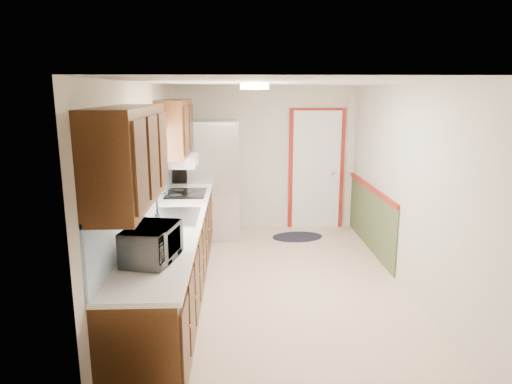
{
  "coord_description": "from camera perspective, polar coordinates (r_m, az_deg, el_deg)",
  "views": [
    {
      "loc": [
        -0.5,
        -5.11,
        2.31
      ],
      "look_at": [
        -0.27,
        0.12,
        1.15
      ],
      "focal_mm": 32.0,
      "sensor_mm": 36.0,
      "label": 1
    }
  ],
  "objects": [
    {
      "name": "room_shell",
      "position": [
        5.26,
        3.02,
        0.27
      ],
      "size": [
        3.2,
        5.2,
        2.52
      ],
      "color": "beige",
      "rests_on": "ground"
    },
    {
      "name": "kitchen_run",
      "position": [
        5.1,
        -10.7,
        -4.84
      ],
      "size": [
        0.63,
        4.0,
        2.2
      ],
      "color": "#371D0C",
      "rests_on": "ground"
    },
    {
      "name": "back_wall_trim",
      "position": [
        7.61,
        8.89,
        1.57
      ],
      "size": [
        1.12,
        2.3,
        2.08
      ],
      "color": "maroon",
      "rests_on": "ground"
    },
    {
      "name": "ceiling_fixture",
      "position": [
        4.92,
        -0.17,
        13.06
      ],
      "size": [
        0.3,
        0.3,
        0.06
      ],
      "primitive_type": "cylinder",
      "color": "#FFD88C",
      "rests_on": "room_shell"
    },
    {
      "name": "microwave",
      "position": [
        3.85,
        -12.93,
        -5.85
      ],
      "size": [
        0.4,
        0.58,
        0.36
      ],
      "primitive_type": "imported",
      "rotation": [
        0.0,
        0.0,
        1.37
      ],
      "color": "white",
      "rests_on": "kitchen_run"
    },
    {
      "name": "refrigerator",
      "position": [
        7.3,
        -5.45,
        1.57
      ],
      "size": [
        0.85,
        0.81,
        1.87
      ],
      "rotation": [
        0.0,
        0.0,
        0.1
      ],
      "color": "#B7B7BC",
      "rests_on": "ground"
    },
    {
      "name": "rug",
      "position": [
        7.45,
        5.2,
        -5.59
      ],
      "size": [
        0.87,
        0.62,
        0.01
      ],
      "primitive_type": "ellipsoid",
      "rotation": [
        0.0,
        0.0,
        0.12
      ],
      "color": "black",
      "rests_on": "ground"
    },
    {
      "name": "cooktop",
      "position": [
        6.29,
        -8.72,
        -0.15
      ],
      "size": [
        0.53,
        0.63,
        0.02
      ],
      "primitive_type": "cube",
      "color": "black",
      "rests_on": "kitchen_run"
    }
  ]
}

